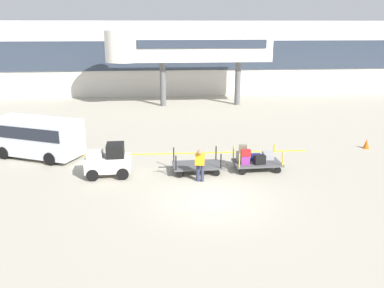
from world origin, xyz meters
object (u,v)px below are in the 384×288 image
Objects in this scene: baggage_tug at (109,161)px; baggage_handler at (200,164)px; shuttle_van at (36,135)px; safety_cone_near at (366,144)px; baggage_cart_middle at (254,159)px; baggage_cart_lead at (197,166)px.

baggage_handler is (4.19, -1.08, 0.11)m from baggage_tug.
shuttle_van reaches higher than safety_cone_near.
shuttle_van is at bearing 152.53° from baggage_handler.
baggage_tug is at bearing -177.67° from baggage_cart_middle.
baggage_cart_middle is at bearing 2.33° from baggage_tug.
baggage_cart_middle is 7.88m from safety_cone_near.
baggage_cart_lead is 10.64m from safety_cone_near.
baggage_handler is at bearing -157.21° from safety_cone_near.
baggage_handler is (-2.84, -1.36, 0.32)m from baggage_cart_middle.
shuttle_van is at bearing 159.46° from baggage_cart_lead.
baggage_handler is at bearing -88.57° from baggage_cart_lead.
baggage_tug is 14.70m from safety_cone_near.
baggage_handler is 2.84× the size of safety_cone_near.
baggage_tug reaches higher than safety_cone_near.
shuttle_van reaches higher than baggage_tug.
shuttle_van is at bearing 141.88° from baggage_tug.
baggage_handler is 11.04m from safety_cone_near.
baggage_tug is at bearing 165.57° from baggage_handler.
baggage_cart_middle is (2.87, 0.14, 0.20)m from baggage_cart_lead.
baggage_tug is 0.71× the size of baggage_cart_lead.
safety_cone_near is at bearing -0.20° from shuttle_van.
baggage_tug is at bearing -178.03° from baggage_cart_lead.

